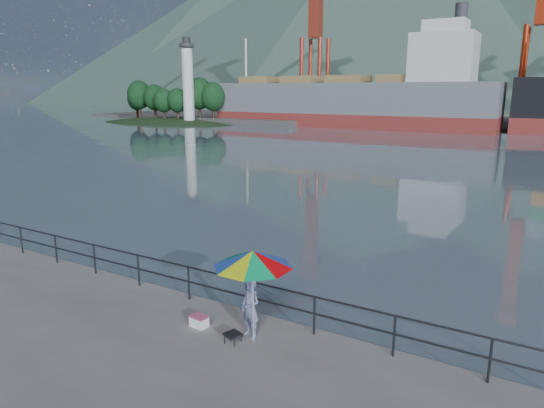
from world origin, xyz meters
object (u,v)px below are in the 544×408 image
at_px(cooler_bag, 199,322).
at_px(bulk_carrier, 357,100).
at_px(beach_umbrella, 253,259).
at_px(fisherman, 250,308).

distance_m(cooler_bag, bulk_carrier, 72.35).
bearing_deg(cooler_bag, beach_umbrella, 8.71).
height_order(beach_umbrella, bulk_carrier, bulk_carrier).
height_order(beach_umbrella, cooler_bag, beach_umbrella).
bearing_deg(fisherman, bulk_carrier, 124.48).
bearing_deg(bulk_carrier, beach_umbrella, -70.83).
relative_size(beach_umbrella, cooler_bag, 5.55).
relative_size(beach_umbrella, bulk_carrier, 0.05).
xyz_separation_m(fisherman, bulk_carrier, (-23.67, 68.47, 3.43)).
distance_m(fisherman, beach_umbrella, 1.39).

